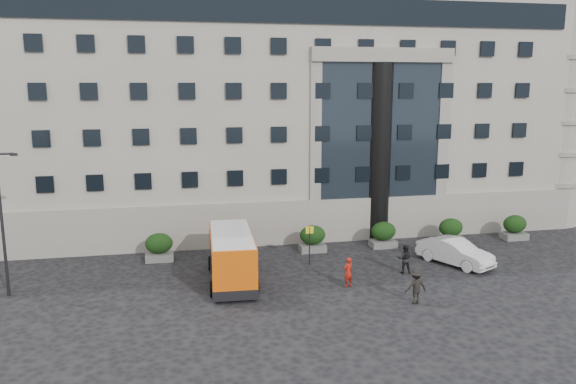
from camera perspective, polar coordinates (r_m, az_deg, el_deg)
The scene contains 18 objects.
ground at distance 31.04m, azimuth -5.67°, elevation -10.80°, with size 120.00×120.00×0.00m, color black.
civic_building at distance 51.53m, azimuth -1.71°, elevation 8.16°, with size 44.00×24.00×18.00m, color gray.
entrance_column at distance 42.01m, azimuth 9.19°, elevation 3.99°, with size 1.80×1.80×13.00m, color black.
hedge_a at distance 38.02m, azimuth -12.96°, elevation -5.45°, with size 1.80×1.26×1.84m.
hedge_b at distance 38.21m, azimuth -5.11°, elevation -5.13°, with size 1.80×1.26×1.84m.
hedge_c at distance 39.09m, azimuth 2.51°, elevation -4.73°, with size 1.80×1.26×1.84m.
hedge_d at distance 40.63m, azimuth 9.66°, elevation -4.27°, with size 1.80×1.26×1.84m.
hedge_e at distance 42.75m, azimuth 16.19°, elevation -3.80°, with size 1.80×1.26×1.84m.
hedge_f at distance 45.37m, azimuth 22.03°, elevation -3.33°, with size 1.80×1.26×1.84m.
street_lamp at distance 33.76m, azimuth -26.99°, elevation -2.41°, with size 1.16×0.18×8.00m.
bus_stop_sign at distance 36.05m, azimuth 2.20°, elevation -4.75°, with size 0.50×0.08×2.52m.
minibus at distance 33.17m, azimuth -5.75°, elevation -6.39°, with size 2.92×7.15×2.94m.
red_truck at distance 49.05m, azimuth -22.21°, elevation -1.64°, with size 3.52×5.81×2.92m.
parked_car_d at distance 45.37m, azimuth -24.45°, elevation -3.76°, with size 2.44×5.30×1.47m, color black.
white_taxi at distance 37.87m, azimuth 16.60°, elevation -5.86°, with size 1.75×5.01×1.65m, color silver.
pedestrian_a at distance 32.63m, azimuth 6.13°, elevation -8.08°, with size 0.63×0.42×1.74m, color #A51B10.
pedestrian_b at distance 35.42m, azimuth 11.78°, elevation -6.67°, with size 0.87×0.68×1.80m, color black.
pedestrian_c at distance 30.81m, azimuth 12.86°, elevation -9.33°, with size 1.21×0.70×1.88m, color black.
Camera 1 is at (-2.78, -28.72, 11.43)m, focal length 35.00 mm.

